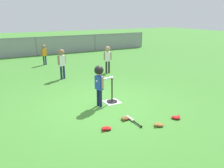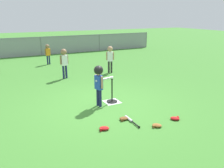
{
  "view_description": "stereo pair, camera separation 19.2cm",
  "coord_description": "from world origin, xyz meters",
  "views": [
    {
      "loc": [
        -2.64,
        -5.32,
        2.46
      ],
      "look_at": [
        0.34,
        0.14,
        0.55
      ],
      "focal_mm": 36.33,
      "sensor_mm": 36.0,
      "label": 1
    },
    {
      "loc": [
        -2.47,
        -5.4,
        2.46
      ],
      "look_at": [
        0.34,
        0.14,
        0.55
      ],
      "focal_mm": 36.33,
      "sensor_mm": 36.0,
      "label": 2
    }
  ],
  "objects": [
    {
      "name": "spare_bat_silver",
      "position": [
        0.17,
        -1.18,
        0.03
      ],
      "size": [
        0.06,
        0.64,
        0.06
      ],
      "color": "silver",
      "rests_on": "ground_plane"
    },
    {
      "name": "home_plate",
      "position": [
        0.34,
        0.14,
        0.0
      ],
      "size": [
        0.44,
        0.44,
        0.01
      ],
      "primitive_type": "cube",
      "color": "white",
      "rests_on": "ground_plane"
    },
    {
      "name": "fielder_deep_left",
      "position": [
        1.84,
        3.28,
        0.75
      ],
      "size": [
        0.32,
        0.23,
        1.17
      ],
      "color": "#262626",
      "rests_on": "ground_plane"
    },
    {
      "name": "glove_near_bats",
      "position": [
        1.18,
        -1.61,
        0.04
      ],
      "size": [
        0.27,
        0.27,
        0.07
      ],
      "color": "#B21919",
      "rests_on": "ground_plane"
    },
    {
      "name": "glove_tossed_aside",
      "position": [
        0.06,
        -1.05,
        0.04
      ],
      "size": [
        0.25,
        0.2,
        0.07
      ],
      "color": "brown",
      "rests_on": "ground_plane"
    },
    {
      "name": "fielder_near_left",
      "position": [
        -0.19,
        6.31,
        0.66
      ],
      "size": [
        0.3,
        0.2,
        1.03
      ],
      "color": "#191E4C",
      "rests_on": "ground_plane"
    },
    {
      "name": "glove_outfield_drop",
      "position": [
        0.56,
        -1.71,
        0.04
      ],
      "size": [
        0.27,
        0.27,
        0.07
      ],
      "color": "brown",
      "rests_on": "ground_plane"
    },
    {
      "name": "baseball_on_tee",
      "position": [
        0.34,
        0.14,
        0.74
      ],
      "size": [
        0.07,
        0.07,
        0.07
      ],
      "primitive_type": "sphere",
      "color": "white",
      "rests_on": "batting_tee"
    },
    {
      "name": "batter_child",
      "position": [
        -0.11,
        0.02,
        0.83
      ],
      "size": [
        0.63,
        0.32,
        1.16
      ],
      "color": "#191E4C",
      "rests_on": "ground_plane"
    },
    {
      "name": "ground_plane",
      "position": [
        0.0,
        0.0,
        0.0
      ],
      "size": [
        60.0,
        60.0,
        0.0
      ],
      "primitive_type": "plane",
      "color": "#3D7A2D"
    },
    {
      "name": "batting_tee",
      "position": [
        0.34,
        0.14,
        0.11
      ],
      "size": [
        0.32,
        0.32,
        0.7
      ],
      "color": "black",
      "rests_on": "ground_plane"
    },
    {
      "name": "fielder_deep_center",
      "position": [
        -0.17,
        3.3,
        0.76
      ],
      "size": [
        0.35,
        0.23,
        1.18
      ],
      "color": "#191E4C",
      "rests_on": "ground_plane"
    },
    {
      "name": "glove_by_plate",
      "position": [
        -0.58,
        -1.29,
        0.04
      ],
      "size": [
        0.27,
        0.25,
        0.07
      ],
      "color": "#B21919",
      "rests_on": "ground_plane"
    },
    {
      "name": "outfield_fence",
      "position": [
        0.0,
        9.32,
        0.62
      ],
      "size": [
        16.06,
        0.06,
        1.15
      ],
      "color": "slate",
      "rests_on": "ground_plane"
    }
  ]
}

